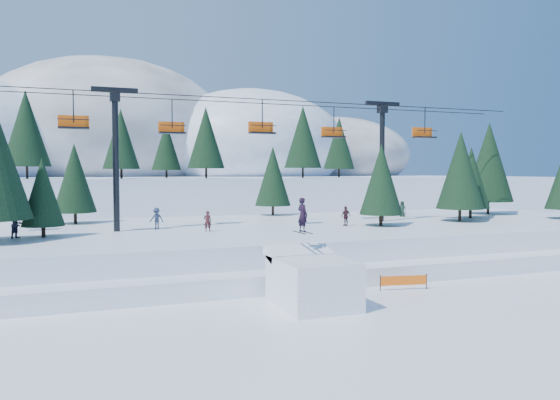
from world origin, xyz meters
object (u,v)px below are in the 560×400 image
object	(u,v)px
jump_kicker	(312,280)
chairlift	(249,139)
banner_far	(454,267)
banner_near	(404,281)

from	to	relation	value
jump_kicker	chairlift	bearing A→B (deg)	83.64
chairlift	jump_kicker	bearing A→B (deg)	-96.36
jump_kicker	banner_far	world-z (taller)	jump_kicker
jump_kicker	banner_near	xyz separation A→B (m)	(6.45, 1.49, -0.78)
chairlift	banner_near	size ratio (longest dim) A/B	16.40
banner_far	banner_near	bearing A→B (deg)	-155.52
chairlift	banner_far	distance (m)	17.91
banner_far	chairlift	bearing A→B (deg)	130.85
jump_kicker	banner_far	bearing A→B (deg)	18.50
jump_kicker	banner_far	xyz separation A→B (m)	(11.98, 4.01, -0.78)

